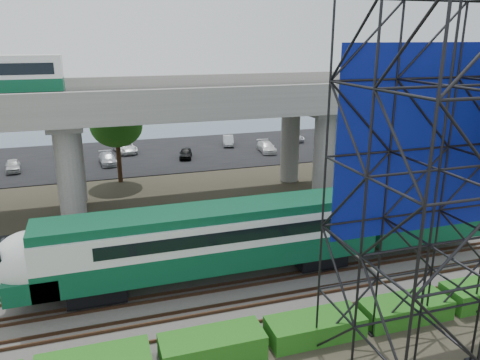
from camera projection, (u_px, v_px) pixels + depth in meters
name	position (u px, v px, depth m)	size (l,w,h in m)	color
ground	(263.00, 294.00, 25.82)	(140.00, 140.00, 0.00)	#474233
ballast_bed	(251.00, 276.00, 27.61)	(90.00, 12.00, 0.20)	slate
service_road	(215.00, 224.00, 35.37)	(90.00, 5.00, 0.08)	black
parking_lot	(165.00, 154.00, 56.77)	(90.00, 18.00, 0.08)	black
harbor_water	(144.00, 123.00, 76.82)	(140.00, 40.00, 0.03)	#42596E
rail_tracks	(251.00, 273.00, 27.56)	(90.00, 9.52, 0.16)	#472D1E
commuter_train	(250.00, 233.00, 26.77)	(29.30, 3.06, 4.30)	black
overpass	(182.00, 107.00, 37.65)	(80.00, 12.00, 12.40)	#9E9B93
scaffold_tower	(466.00, 205.00, 17.88)	(9.36, 6.36, 15.00)	black
hedge_strip	(315.00, 326.00, 22.03)	(34.60, 1.80, 1.20)	#1A6316
trees	(140.00, 142.00, 37.55)	(40.94, 16.94, 7.69)	#382314
parked_cars	(170.00, 149.00, 56.47)	(36.18, 9.72, 1.31)	silver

